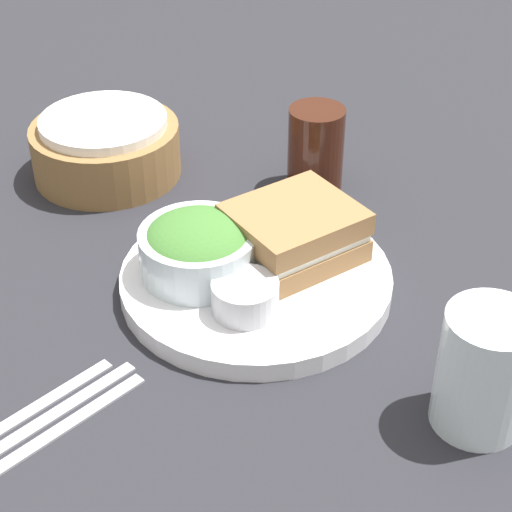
% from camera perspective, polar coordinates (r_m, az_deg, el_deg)
% --- Properties ---
extents(ground_plane, '(4.00, 4.00, 0.00)m').
position_cam_1_polar(ground_plane, '(0.88, 0.00, -2.17)').
color(ground_plane, '#232328').
extents(plate, '(0.28, 0.28, 0.02)m').
position_cam_1_polar(plate, '(0.87, 0.00, -1.62)').
color(plate, silver).
rests_on(plate, ground_plane).
extents(sandwich, '(0.13, 0.11, 0.06)m').
position_cam_1_polar(sandwich, '(0.88, 2.53, 1.58)').
color(sandwich, olive).
rests_on(sandwich, plate).
extents(salad_bowl, '(0.12, 0.12, 0.06)m').
position_cam_1_polar(salad_bowl, '(0.85, -3.86, 0.63)').
color(salad_bowl, silver).
rests_on(salad_bowl, plate).
extents(dressing_cup, '(0.06, 0.06, 0.03)m').
position_cam_1_polar(dressing_cup, '(0.81, -0.73, -2.74)').
color(dressing_cup, '#B7B7BC').
rests_on(dressing_cup, plate).
extents(orange_wedge, '(0.04, 0.04, 0.04)m').
position_cam_1_polar(orange_wedge, '(0.90, -1.63, 2.16)').
color(orange_wedge, orange).
rests_on(orange_wedge, plate).
extents(drink_glass, '(0.07, 0.07, 0.10)m').
position_cam_1_polar(drink_glass, '(1.03, 4.00, 7.15)').
color(drink_glass, '#38190F').
rests_on(drink_glass, ground_plane).
extents(bread_basket, '(0.18, 0.18, 0.08)m').
position_cam_1_polar(bread_basket, '(1.07, -9.98, 7.17)').
color(bread_basket, olive).
rests_on(bread_basket, ground_plane).
extents(fork, '(0.17, 0.04, 0.01)m').
position_cam_1_polar(fork, '(0.75, -12.65, -10.97)').
color(fork, '#B2B2B7').
rests_on(fork, ground_plane).
extents(knife, '(0.17, 0.04, 0.01)m').
position_cam_1_polar(knife, '(0.77, -13.44, -10.25)').
color(knife, '#B2B2B7').
rests_on(knife, ground_plane).
extents(spoon, '(0.15, 0.03, 0.01)m').
position_cam_1_polar(spoon, '(0.78, -14.20, -9.55)').
color(spoon, '#B2B2B7').
rests_on(spoon, ground_plane).
extents(water_glass, '(0.08, 0.08, 0.11)m').
position_cam_1_polar(water_glass, '(0.73, 14.96, -7.41)').
color(water_glass, silver).
rests_on(water_glass, ground_plane).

